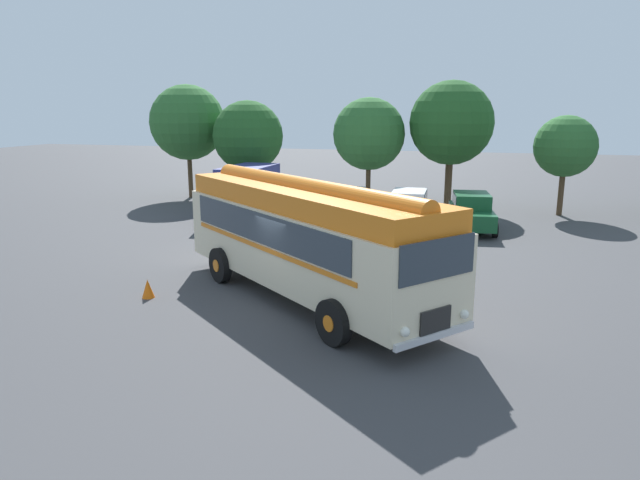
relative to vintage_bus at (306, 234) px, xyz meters
The scene contains 13 objects.
ground_plane 1.94m from the vintage_bus, 90.50° to the right, with size 120.00×120.00×0.00m, color #3D3D3F.
vintage_bus is the anchor object (origin of this frame).
car_near_left 12.37m from the vintage_bus, 110.35° to the left, with size 2.05×4.24×1.66m.
car_mid_left 11.02m from the vintage_bus, 97.19° to the left, with size 2.12×4.28×1.66m.
car_mid_right 11.32m from the vintage_bus, 82.26° to the left, with size 2.06×4.25×1.66m.
car_far_right 11.93m from the vintage_bus, 68.67° to the left, with size 2.35×4.38×1.66m.
box_van 13.05m from the vintage_bus, 120.97° to the left, with size 2.32×5.77×2.50m.
tree_far_left 20.80m from the vintage_bus, 127.23° to the left, with size 4.47×4.47×6.76m.
tree_left_of_centre 17.85m from the vintage_bus, 117.66° to the left, with size 4.00×4.00×5.81m.
tree_centre 16.55m from the vintage_bus, 94.54° to the left, with size 3.94×3.94×5.95m.
tree_right_of_centre 17.44m from the vintage_bus, 80.57° to the left, with size 4.49×4.49×6.84m.
tree_far_right 18.37m from the vintage_bus, 61.77° to the left, with size 3.07×3.07×5.04m.
traffic_cone 4.85m from the vintage_bus, 165.53° to the right, with size 0.36×0.36×0.55m, color orange.
Camera 1 is at (4.62, -14.49, 5.34)m, focal length 32.00 mm.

